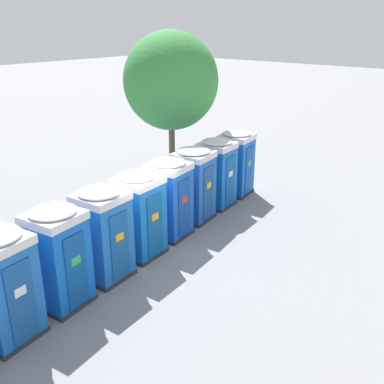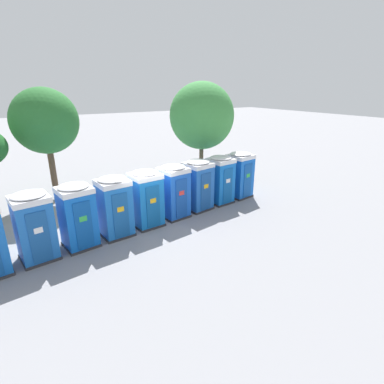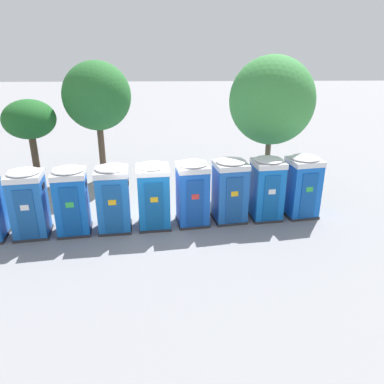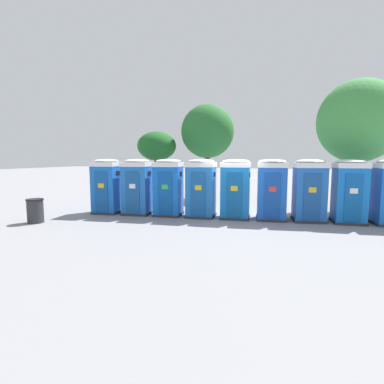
{
  "view_description": "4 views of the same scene",
  "coord_description": "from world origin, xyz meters",
  "px_view_note": "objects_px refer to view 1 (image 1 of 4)",
  "views": [
    {
      "loc": [
        -7.98,
        -9.09,
        6.51
      ],
      "look_at": [
        2.83,
        0.16,
        1.05
      ],
      "focal_mm": 42.0,
      "sensor_mm": 36.0,
      "label": 1
    },
    {
      "loc": [
        -4.6,
        -11.73,
        5.89
      ],
      "look_at": [
        2.59,
        0.12,
        1.0
      ],
      "focal_mm": 28.0,
      "sensor_mm": 36.0,
      "label": 2
    },
    {
      "loc": [
        0.99,
        -13.33,
        6.6
      ],
      "look_at": [
        1.49,
        -0.02,
        1.31
      ],
      "focal_mm": 35.0,
      "sensor_mm": 36.0,
      "label": 3
    },
    {
      "loc": [
        2.54,
        -12.83,
        2.61
      ],
      "look_at": [
        -1.85,
        -0.48,
        1.09
      ],
      "focal_mm": 28.0,
      "sensor_mm": 36.0,
      "label": 4
    }
  ],
  "objects_px": {
    "portapotty_6": "(194,184)",
    "portapotty_5": "(169,198)",
    "street_tree_0": "(171,81)",
    "portapotty_4": "(139,214)",
    "portapotty_2": "(58,257)",
    "portapotty_8": "(236,163)",
    "portapotty_1": "(2,286)",
    "portapotty_3": "(103,233)",
    "portapotty_7": "(217,173)"
  },
  "relations": [
    {
      "from": "portapotty_4",
      "to": "street_tree_0",
      "type": "relative_size",
      "value": 0.41
    },
    {
      "from": "portapotty_3",
      "to": "portapotty_8",
      "type": "distance_m",
      "value": 7.47
    },
    {
      "from": "portapotty_1",
      "to": "portapotty_6",
      "type": "xyz_separation_m",
      "value": [
        7.4,
        1.0,
        -0.0
      ]
    },
    {
      "from": "portapotty_4",
      "to": "portapotty_6",
      "type": "height_order",
      "value": "same"
    },
    {
      "from": "portapotty_5",
      "to": "portapotty_8",
      "type": "relative_size",
      "value": 1.0
    },
    {
      "from": "portapotty_4",
      "to": "portapotty_8",
      "type": "xyz_separation_m",
      "value": [
        5.92,
        0.8,
        -0.0
      ]
    },
    {
      "from": "portapotty_5",
      "to": "portapotty_7",
      "type": "height_order",
      "value": "same"
    },
    {
      "from": "portapotty_2",
      "to": "portapotty_8",
      "type": "relative_size",
      "value": 1.0
    },
    {
      "from": "portapotty_6",
      "to": "portapotty_2",
      "type": "bearing_deg",
      "value": -172.15
    },
    {
      "from": "portapotty_5",
      "to": "portapotty_6",
      "type": "distance_m",
      "value": 1.49
    },
    {
      "from": "street_tree_0",
      "to": "portapotty_2",
      "type": "bearing_deg",
      "value": -154.74
    },
    {
      "from": "portapotty_7",
      "to": "portapotty_3",
      "type": "bearing_deg",
      "value": -172.21
    },
    {
      "from": "portapotty_7",
      "to": "street_tree_0",
      "type": "bearing_deg",
      "value": 77.3
    },
    {
      "from": "portapotty_4",
      "to": "portapotty_6",
      "type": "bearing_deg",
      "value": 8.65
    },
    {
      "from": "portapotty_8",
      "to": "street_tree_0",
      "type": "bearing_deg",
      "value": 107.87
    },
    {
      "from": "portapotty_7",
      "to": "street_tree_0",
      "type": "distance_m",
      "value": 4.16
    },
    {
      "from": "portapotty_2",
      "to": "portapotty_3",
      "type": "relative_size",
      "value": 1.0
    },
    {
      "from": "portapotty_6",
      "to": "street_tree_0",
      "type": "height_order",
      "value": "street_tree_0"
    },
    {
      "from": "portapotty_4",
      "to": "portapotty_6",
      "type": "distance_m",
      "value": 2.99
    },
    {
      "from": "portapotty_4",
      "to": "portapotty_3",
      "type": "bearing_deg",
      "value": -172.26
    },
    {
      "from": "portapotty_3",
      "to": "portapotty_4",
      "type": "xyz_separation_m",
      "value": [
        1.48,
        0.2,
        -0.0
      ]
    },
    {
      "from": "portapotty_1",
      "to": "portapotty_2",
      "type": "bearing_deg",
      "value": 6.99
    },
    {
      "from": "portapotty_6",
      "to": "portapotty_8",
      "type": "relative_size",
      "value": 1.0
    },
    {
      "from": "portapotty_5",
      "to": "street_tree_0",
      "type": "relative_size",
      "value": 0.41
    },
    {
      "from": "portapotty_4",
      "to": "portapotty_8",
      "type": "distance_m",
      "value": 5.98
    },
    {
      "from": "portapotty_7",
      "to": "portapotty_8",
      "type": "height_order",
      "value": "same"
    },
    {
      "from": "portapotty_6",
      "to": "portapotty_7",
      "type": "distance_m",
      "value": 1.49
    },
    {
      "from": "portapotty_2",
      "to": "portapotty_6",
      "type": "bearing_deg",
      "value": 7.85
    },
    {
      "from": "portapotty_4",
      "to": "portapotty_7",
      "type": "distance_m",
      "value": 4.48
    },
    {
      "from": "portapotty_2",
      "to": "portapotty_3",
      "type": "distance_m",
      "value": 1.49
    },
    {
      "from": "portapotty_3",
      "to": "street_tree_0",
      "type": "distance_m",
      "value": 8.07
    },
    {
      "from": "portapotty_3",
      "to": "portapotty_7",
      "type": "xyz_separation_m",
      "value": [
        5.92,
        0.81,
        0.0
      ]
    },
    {
      "from": "portapotty_4",
      "to": "portapotty_7",
      "type": "relative_size",
      "value": 1.0
    },
    {
      "from": "portapotty_6",
      "to": "portapotty_7",
      "type": "xyz_separation_m",
      "value": [
        1.49,
        0.16,
        0.0
      ]
    },
    {
      "from": "street_tree_0",
      "to": "portapotty_5",
      "type": "bearing_deg",
      "value": -138.24
    },
    {
      "from": "portapotty_7",
      "to": "street_tree_0",
      "type": "xyz_separation_m",
      "value": [
        0.64,
        2.82,
        3.0
      ]
    },
    {
      "from": "portapotty_5",
      "to": "portapotty_6",
      "type": "xyz_separation_m",
      "value": [
        1.48,
        0.23,
        -0.0
      ]
    },
    {
      "from": "portapotty_6",
      "to": "portapotty_3",
      "type": "bearing_deg",
      "value": -171.65
    },
    {
      "from": "portapotty_1",
      "to": "portapotty_6",
      "type": "bearing_deg",
      "value": 7.68
    },
    {
      "from": "portapotty_1",
      "to": "portapotty_3",
      "type": "relative_size",
      "value": 1.0
    },
    {
      "from": "portapotty_4",
      "to": "portapotty_5",
      "type": "relative_size",
      "value": 1.0
    },
    {
      "from": "portapotty_6",
      "to": "portapotty_5",
      "type": "bearing_deg",
      "value": -170.96
    },
    {
      "from": "portapotty_1",
      "to": "portapotty_3",
      "type": "distance_m",
      "value": 2.99
    },
    {
      "from": "portapotty_5",
      "to": "portapotty_7",
      "type": "relative_size",
      "value": 1.0
    },
    {
      "from": "portapotty_1",
      "to": "portapotty_2",
      "type": "height_order",
      "value": "same"
    },
    {
      "from": "portapotty_1",
      "to": "portapotty_4",
      "type": "distance_m",
      "value": 4.48
    },
    {
      "from": "portapotty_4",
      "to": "street_tree_0",
      "type": "xyz_separation_m",
      "value": [
        5.08,
        3.43,
        3.0
      ]
    },
    {
      "from": "portapotty_2",
      "to": "portapotty_8",
      "type": "height_order",
      "value": "same"
    },
    {
      "from": "portapotty_2",
      "to": "portapotty_6",
      "type": "distance_m",
      "value": 5.98
    },
    {
      "from": "portapotty_3",
      "to": "portapotty_8",
      "type": "xyz_separation_m",
      "value": [
        7.4,
        1.0,
        -0.0
      ]
    }
  ]
}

